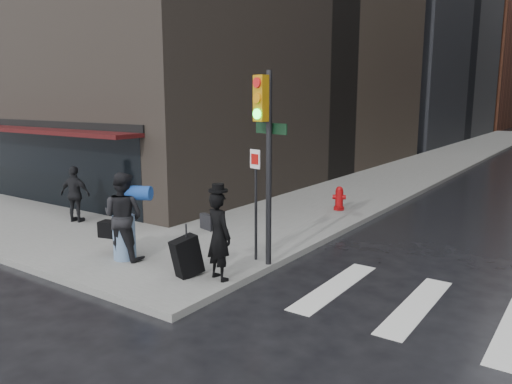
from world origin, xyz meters
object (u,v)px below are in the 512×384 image
(man_jeans, at_px, (123,216))
(man_greycoat, at_px, (75,194))
(fire_hydrant, at_px, (339,199))
(man_overcoat, at_px, (212,239))
(traffic_light, at_px, (264,142))

(man_jeans, distance_m, man_greycoat, 4.05)
(man_jeans, height_order, fire_hydrant, man_jeans)
(man_overcoat, relative_size, man_greycoat, 1.20)
(man_jeans, bearing_deg, traffic_light, -166.89)
(fire_hydrant, bearing_deg, traffic_light, -80.24)
(man_overcoat, relative_size, man_jeans, 1.00)
(man_jeans, distance_m, fire_hydrant, 7.43)
(man_jeans, relative_size, fire_hydrant, 2.56)
(man_jeans, bearing_deg, fire_hydrant, -118.07)
(man_jeans, xyz_separation_m, traffic_light, (2.75, 1.43, 1.64))
(man_overcoat, relative_size, fire_hydrant, 2.55)
(traffic_light, distance_m, fire_hydrant, 6.27)
(man_overcoat, distance_m, traffic_light, 2.24)
(man_greycoat, bearing_deg, fire_hydrant, -151.70)
(man_overcoat, bearing_deg, man_jeans, 19.11)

